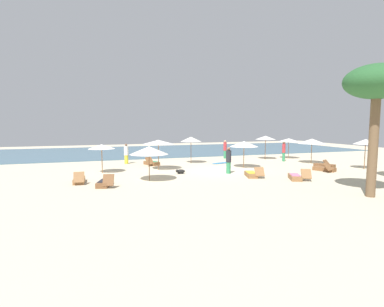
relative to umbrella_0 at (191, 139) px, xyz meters
The scene contains 25 objects.
ground_plane 5.34m from the umbrella_0, 81.16° to the right, with size 60.00×60.00×0.00m, color beige.
ocean_water 12.32m from the umbrella_0, 86.43° to the left, with size 48.00×16.00×0.06m, color #476B7F.
umbrella_0 is the anchor object (origin of this frame).
umbrella_1 7.61m from the umbrella_0, ahead, with size 1.88×1.88×2.23m.
umbrella_2 4.36m from the umbrella_0, 141.57° to the right, with size 2.29×2.29×2.21m.
umbrella_3 10.30m from the umbrella_0, 18.81° to the right, with size 2.28×2.28×2.12m.
umbrella_4 7.95m from the umbrella_0, 158.77° to the right, with size 1.82×1.82×1.99m.
umbrella_5 4.82m from the umbrella_0, 50.44° to the right, with size 2.17×2.17×2.05m.
umbrella_6 10.09m from the umbrella_0, ahead, with size 1.99×1.99×1.97m.
umbrella_7 13.41m from the umbrella_0, 32.85° to the right, with size 1.72×1.72×2.25m.
umbrella_8 8.26m from the umbrella_0, 125.92° to the right, with size 2.29×2.29×2.07m.
lounger_0 10.07m from the umbrella_0, 68.02° to the right, with size 1.28×1.76×0.71m.
lounger_1 3.92m from the umbrella_0, behind, with size 1.24×1.75×0.72m.
lounger_2 10.68m from the umbrella_0, 42.38° to the right, with size 1.22×1.78×0.69m.
lounger_3 10.84m from the umbrella_0, 32.48° to the right, with size 1.32×1.77×0.69m.
lounger_4 10.70m from the umbrella_0, 135.05° to the right, with size 1.00×1.72×0.75m.
lounger_5 10.83m from the umbrella_0, 145.67° to the right, with size 0.65×1.67×0.73m.
lounger_6 7.87m from the umbrella_0, 77.67° to the right, with size 1.06×1.79×0.69m.
person_0 5.03m from the umbrella_0, 28.89° to the left, with size 0.36×0.36×1.78m.
person_1 5.62m from the umbrella_0, 164.76° to the left, with size 0.46×0.46×1.71m.
person_2 5.96m from the umbrella_0, 82.37° to the right, with size 0.49×0.49×1.81m.
person_3 8.54m from the umbrella_0, ahead, with size 0.37×0.37×1.80m.
palm_2 14.81m from the umbrella_0, 72.88° to the right, with size 2.87×2.87×6.10m.
dog 5.75m from the umbrella_0, 116.19° to the right, with size 0.68×0.36×0.32m.
surfboard 3.32m from the umbrella_0, 18.95° to the right, with size 2.21×1.20×0.07m.
Camera 1 is at (-8.85, -19.43, 3.44)m, focal length 28.17 mm.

